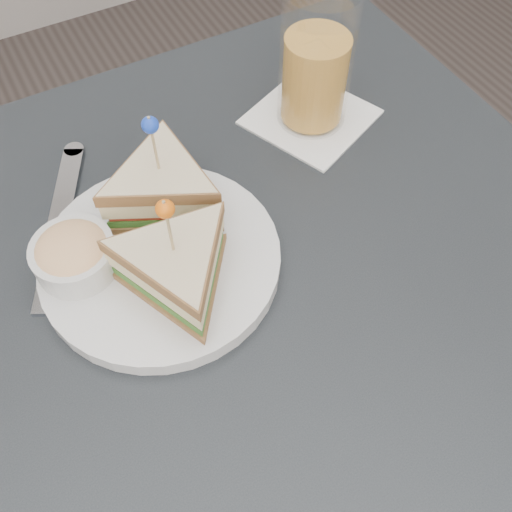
# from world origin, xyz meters

# --- Properties ---
(ground_plane) EXTENTS (3.50, 3.50, 0.00)m
(ground_plane) POSITION_xyz_m (0.00, 0.00, 0.00)
(ground_plane) COLOR #3F3833
(table) EXTENTS (0.80, 0.80, 0.75)m
(table) POSITION_xyz_m (0.00, 0.00, 0.67)
(table) COLOR black
(table) RESTS_ON ground
(plate_meal) EXTENTS (0.32, 0.32, 0.14)m
(plate_meal) POSITION_xyz_m (-0.06, 0.08, 0.79)
(plate_meal) COLOR silver
(plate_meal) RESTS_ON table
(cutlery_knife) EXTENTS (0.12, 0.22, 0.01)m
(cutlery_knife) POSITION_xyz_m (-0.14, 0.17, 0.75)
(cutlery_knife) COLOR silver
(cutlery_knife) RESTS_ON table
(drink_set) EXTENTS (0.17, 0.17, 0.17)m
(drink_set) POSITION_xyz_m (0.19, 0.19, 0.83)
(drink_set) COLOR white
(drink_set) RESTS_ON table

